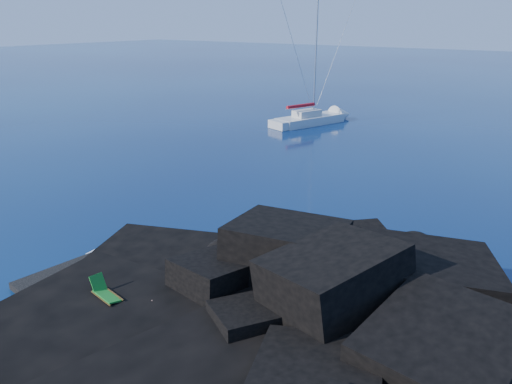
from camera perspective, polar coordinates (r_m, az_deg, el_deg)
ground at (r=26.92m, az=-22.50°, el=-8.49°), size 400.00×400.00×0.00m
headland at (r=20.66m, az=6.15°, el=-15.93°), size 24.00×24.00×3.60m
beach at (r=23.82m, az=-15.49°, el=-11.39°), size 9.08×6.86×0.70m
surf_foam at (r=26.13m, az=-7.12°, el=-7.90°), size 10.00×8.00×0.06m
sailboat at (r=59.75m, az=6.18°, el=7.72°), size 6.75×13.60×14.03m
deck_chair at (r=22.46m, az=-16.70°, el=-10.81°), size 1.75×0.99×1.14m
towel at (r=22.30m, az=-12.73°, el=-12.28°), size 2.18×1.30×0.05m
sunbather at (r=22.23m, az=-12.75°, el=-11.96°), size 1.86×0.74×0.24m
marker_cone at (r=24.16m, az=-17.79°, el=-9.47°), size 0.38×0.38×0.55m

